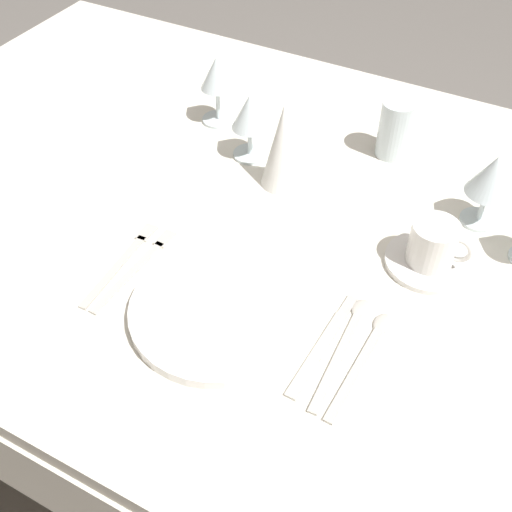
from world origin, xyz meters
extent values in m
plane|color=slate|center=(0.00, 0.00, 0.00)|extent=(6.00, 6.00, 0.00)
cube|color=silver|center=(0.00, 0.00, 0.72)|extent=(1.80, 1.10, 0.04)
cube|color=silver|center=(0.00, 0.55, 0.61)|extent=(1.80, 0.01, 0.18)
cylinder|color=brown|center=(-0.80, 0.45, 0.35)|extent=(0.07, 0.07, 0.70)
cylinder|color=white|center=(0.02, -0.25, 0.75)|extent=(0.27, 0.27, 0.02)
cube|color=beige|center=(-0.15, -0.25, 0.74)|extent=(0.02, 0.18, 0.00)
cube|color=beige|center=(-0.14, -0.15, 0.74)|extent=(0.02, 0.04, 0.00)
cube|color=beige|center=(-0.18, -0.25, 0.74)|extent=(0.02, 0.18, 0.00)
cube|color=beige|center=(-0.18, -0.15, 0.74)|extent=(0.02, 0.04, 0.00)
cube|color=beige|center=(0.18, -0.25, 0.74)|extent=(0.02, 0.17, 0.00)
cube|color=beige|center=(0.19, -0.15, 0.74)|extent=(0.02, 0.06, 0.00)
cube|color=beige|center=(0.21, -0.24, 0.74)|extent=(0.02, 0.19, 0.00)
ellipsoid|color=beige|center=(0.21, -0.14, 0.74)|extent=(0.03, 0.04, 0.01)
cube|color=beige|center=(0.25, -0.25, 0.74)|extent=(0.02, 0.18, 0.00)
ellipsoid|color=beige|center=(0.25, -0.15, 0.74)|extent=(0.03, 0.04, 0.01)
cylinder|color=white|center=(0.27, 0.01, 0.74)|extent=(0.14, 0.14, 0.01)
cylinder|color=white|center=(0.27, 0.01, 0.79)|extent=(0.08, 0.08, 0.07)
torus|color=white|center=(0.31, 0.01, 0.79)|extent=(0.05, 0.01, 0.05)
cylinder|color=silver|center=(-0.13, 0.13, 0.74)|extent=(0.07, 0.07, 0.01)
cylinder|color=silver|center=(-0.13, 0.13, 0.78)|extent=(0.01, 0.01, 0.06)
cone|color=silver|center=(-0.13, 0.13, 0.84)|extent=(0.07, 0.07, 0.07)
cylinder|color=silver|center=(-0.25, 0.21, 0.74)|extent=(0.07, 0.07, 0.01)
cylinder|color=silver|center=(-0.25, 0.21, 0.78)|extent=(0.01, 0.01, 0.07)
cone|color=silver|center=(-0.25, 0.21, 0.85)|extent=(0.07, 0.07, 0.07)
cylinder|color=silver|center=(0.32, 0.15, 0.74)|extent=(0.06, 0.06, 0.01)
cylinder|color=silver|center=(0.32, 0.15, 0.78)|extent=(0.01, 0.01, 0.06)
cone|color=silver|center=(0.32, 0.15, 0.84)|extent=(0.08, 0.08, 0.07)
cylinder|color=silver|center=(0.11, 0.27, 0.80)|extent=(0.07, 0.07, 0.12)
cylinder|color=#C68C1E|center=(0.11, 0.27, 0.77)|extent=(0.06, 0.06, 0.05)
cone|color=white|center=(-0.04, 0.09, 0.82)|extent=(0.08, 0.08, 0.17)
camera|label=1|loc=(0.37, -0.77, 1.49)|focal=44.82mm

